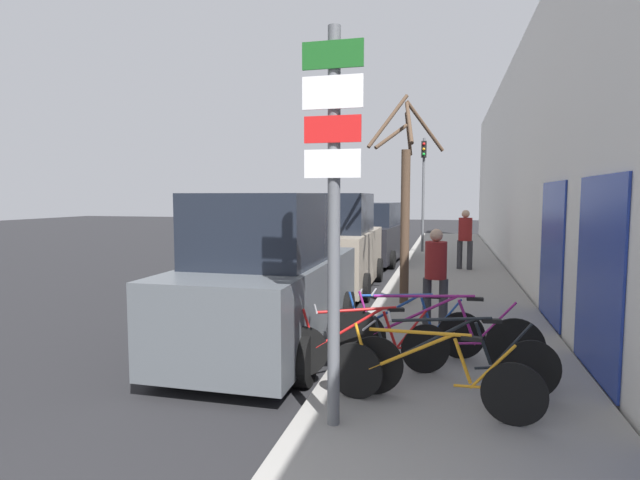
# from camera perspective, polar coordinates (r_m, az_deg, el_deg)

# --- Properties ---
(ground_plane) EXTENTS (80.00, 80.00, 0.00)m
(ground_plane) POSITION_cam_1_polar(r_m,az_deg,el_deg) (12.29, 2.61, -6.04)
(ground_plane) COLOR black
(sidewalk_curb) EXTENTS (3.20, 32.00, 0.15)m
(sidewalk_curb) POSITION_cam_1_polar(r_m,az_deg,el_deg) (14.79, 14.80, -4.03)
(sidewalk_curb) COLOR gray
(sidewalk_curb) RESTS_ON ground
(building_facade) EXTENTS (0.23, 32.00, 6.50)m
(building_facade) POSITION_cam_1_polar(r_m,az_deg,el_deg) (14.69, 21.98, 8.07)
(building_facade) COLOR silver
(building_facade) RESTS_ON ground
(signpost) EXTENTS (0.57, 0.14, 3.75)m
(signpost) POSITION_cam_1_polar(r_m,az_deg,el_deg) (4.66, 1.57, 3.43)
(signpost) COLOR #595B60
(signpost) RESTS_ON sidewalk_curb
(bicycle_0) EXTENTS (2.21, 0.52, 0.85)m
(bicycle_0) POSITION_cam_1_polar(r_m,az_deg,el_deg) (5.40, 12.42, -14.95)
(bicycle_0) COLOR black
(bicycle_0) RESTS_ON sidewalk_curb
(bicycle_1) EXTENTS (2.32, 0.54, 0.91)m
(bicycle_1) POSITION_cam_1_polar(r_m,az_deg,el_deg) (5.81, 14.75, -13.36)
(bicycle_1) COLOR black
(bicycle_1) RESTS_ON sidewalk_curb
(bicycle_2) EXTENTS (2.05, 0.76, 0.86)m
(bicycle_2) POSITION_cam_1_polar(r_m,az_deg,el_deg) (6.31, 5.17, -11.91)
(bicycle_2) COLOR black
(bicycle_2) RESTS_ON sidewalk_curb
(bicycle_3) EXTENTS (2.65, 0.44, 0.99)m
(bicycle_3) POSITION_cam_1_polar(r_m,az_deg,el_deg) (6.60, 12.92, -10.78)
(bicycle_3) COLOR black
(bicycle_3) RESTS_ON sidewalk_curb
(bicycle_4) EXTENTS (2.17, 0.44, 0.88)m
(bicycle_4) POSITION_cam_1_polar(r_m,az_deg,el_deg) (7.10, 9.57, -9.95)
(bicycle_4) COLOR black
(bicycle_4) RESTS_ON sidewalk_curb
(parked_car_0) EXTENTS (2.10, 4.54, 2.39)m
(parked_car_0) POSITION_cam_1_polar(r_m,az_deg,el_deg) (7.70, -5.88, -4.58)
(parked_car_0) COLOR #51565B
(parked_car_0) RESTS_ON ground
(parked_car_1) EXTENTS (2.05, 4.45, 2.43)m
(parked_car_1) POSITION_cam_1_polar(r_m,az_deg,el_deg) (12.56, 1.99, -0.76)
(parked_car_1) COLOR gray
(parked_car_1) RESTS_ON ground
(parked_car_2) EXTENTS (2.21, 4.76, 2.13)m
(parked_car_2) POSITION_cam_1_polar(r_m,az_deg,el_deg) (17.81, 6.11, 0.53)
(parked_car_2) COLOR black
(parked_car_2) RESTS_ON ground
(pedestrian_near) EXTENTS (0.43, 0.37, 1.66)m
(pedestrian_near) POSITION_cam_1_polar(r_m,az_deg,el_deg) (8.75, 13.08, -3.32)
(pedestrian_near) COLOR #333338
(pedestrian_near) RESTS_ON sidewalk_curb
(pedestrian_far) EXTENTS (0.46, 0.40, 1.80)m
(pedestrian_far) POSITION_cam_1_polar(r_m,az_deg,el_deg) (15.69, 16.25, 0.54)
(pedestrian_far) COLOR #333338
(pedestrian_far) RESTS_ON sidewalk_curb
(street_tree) EXTENTS (1.46, 2.47, 4.24)m
(street_tree) POSITION_cam_1_polar(r_m,az_deg,el_deg) (10.30, 9.69, 4.20)
(street_tree) COLOR #4C3828
(street_tree) RESTS_ON sidewalk_curb
(traffic_light) EXTENTS (0.20, 0.30, 4.50)m
(traffic_light) POSITION_cam_1_polar(r_m,az_deg,el_deg) (20.30, 11.74, 6.82)
(traffic_light) COLOR #595B60
(traffic_light) RESTS_ON sidewalk_curb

